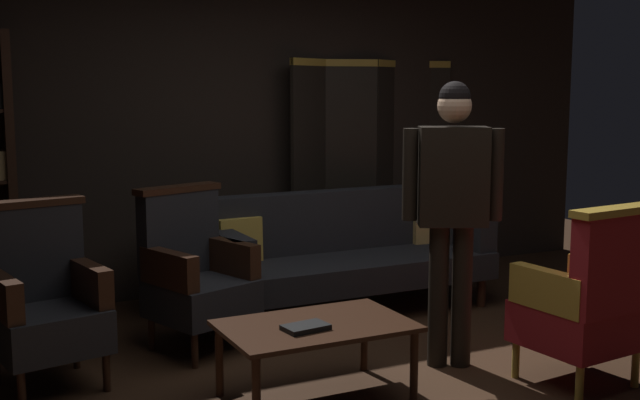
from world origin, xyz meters
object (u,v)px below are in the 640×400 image
(coffee_table, at_px, (316,332))
(armchair_wing_right, at_px, (195,274))
(armchair_gilt_accent, at_px, (587,301))
(folding_screen, at_px, (369,165))
(potted_plant, at_px, (174,252))
(armchair_wing_left, at_px, (44,300))
(velvet_couch, at_px, (347,250))
(standing_figure, at_px, (452,197))
(book_black_cloth, at_px, (306,327))

(coffee_table, distance_m, armchair_wing_right, 1.16)
(armchair_gilt_accent, bearing_deg, folding_screen, 85.02)
(armchair_wing_right, distance_m, potted_plant, 0.81)
(coffee_table, bearing_deg, armchair_wing_right, 106.08)
(coffee_table, xyz_separation_m, armchair_wing_left, (-1.27, 0.86, 0.12))
(velvet_couch, distance_m, armchair_wing_left, 2.35)
(folding_screen, bearing_deg, armchair_gilt_accent, -94.98)
(armchair_wing_right, bearing_deg, armchair_wing_left, -165.46)
(coffee_table, distance_m, standing_figure, 1.16)
(armchair_wing_right, bearing_deg, potted_plant, 83.14)
(armchair_gilt_accent, height_order, potted_plant, armchair_gilt_accent)
(velvet_couch, xyz_separation_m, armchair_gilt_accent, (0.45, -1.99, 0.04))
(armchair_wing_right, height_order, standing_figure, standing_figure)
(folding_screen, height_order, standing_figure, folding_screen)
(coffee_table, relative_size, armchair_wing_right, 0.96)
(velvet_couch, height_order, book_black_cloth, velvet_couch)
(velvet_couch, xyz_separation_m, book_black_cloth, (-1.09, -1.57, -0.02))
(folding_screen, xyz_separation_m, armchair_gilt_accent, (-0.25, -2.88, -0.50))
(armchair_gilt_accent, relative_size, standing_figure, 0.61)
(folding_screen, xyz_separation_m, potted_plant, (-1.91, -0.47, -0.51))
(book_black_cloth, bearing_deg, velvet_couch, 55.31)
(standing_figure, bearing_deg, folding_screen, 72.01)
(armchair_gilt_accent, height_order, book_black_cloth, armchair_gilt_accent)
(armchair_gilt_accent, distance_m, standing_figure, 0.95)
(folding_screen, bearing_deg, armchair_wing_left, -152.74)
(armchair_wing_left, xyz_separation_m, book_black_cloth, (1.17, -0.94, -0.06))
(velvet_couch, distance_m, coffee_table, 1.79)
(folding_screen, relative_size, armchair_wing_left, 1.83)
(armchair_wing_right, bearing_deg, coffee_table, -73.92)
(velvet_couch, xyz_separation_m, armchair_wing_right, (-1.31, -0.39, 0.04))
(armchair_gilt_accent, height_order, armchair_wing_right, same)
(standing_figure, relative_size, book_black_cloth, 7.32)
(coffee_table, height_order, book_black_cloth, book_black_cloth)
(coffee_table, relative_size, armchair_gilt_accent, 0.96)
(armchair_wing_left, bearing_deg, potted_plant, 45.05)
(velvet_couch, height_order, coffee_table, velvet_couch)
(armchair_wing_right, bearing_deg, folding_screen, 32.48)
(potted_plant, bearing_deg, book_black_cloth, -86.37)
(velvet_couch, xyz_separation_m, armchair_wing_left, (-2.26, -0.63, 0.04))
(armchair_gilt_accent, bearing_deg, standing_figure, 128.13)
(coffee_table, bearing_deg, armchair_wing_left, 145.93)
(potted_plant, bearing_deg, armchair_wing_left, -134.95)
(standing_figure, xyz_separation_m, book_black_cloth, (-1.05, -0.20, -0.59))
(armchair_gilt_accent, height_order, armchair_wing_left, same)
(coffee_table, bearing_deg, standing_figure, 7.15)
(velvet_couch, height_order, armchair_wing_left, armchair_wing_left)
(velvet_couch, bearing_deg, standing_figure, -91.54)
(armchair_wing_right, relative_size, book_black_cloth, 4.47)
(armchair_wing_right, relative_size, standing_figure, 0.61)
(coffee_table, xyz_separation_m, standing_figure, (0.95, 0.12, 0.65))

